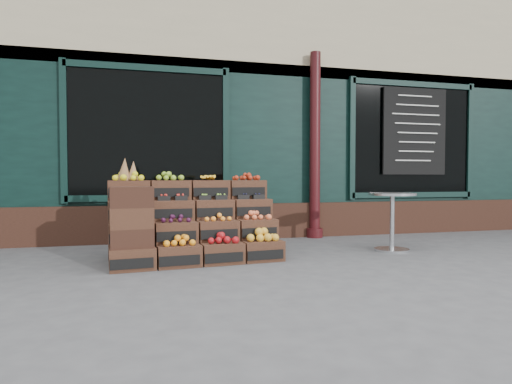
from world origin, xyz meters
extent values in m
plane|color=#48484B|center=(0.00, 0.00, 0.00)|extent=(60.00, 60.00, 0.00)
cube|color=black|center=(0.00, 5.20, 2.40)|extent=(12.00, 6.00, 4.80)
cube|color=#C1B28C|center=(0.00, 2.28, 3.80)|extent=(12.00, 0.18, 2.00)
cube|color=black|center=(0.00, 2.25, 1.50)|extent=(12.00, 0.12, 3.00)
cube|color=#311B13|center=(0.00, 2.18, 0.30)|extent=(12.00, 0.18, 0.60)
cube|color=black|center=(-1.60, 2.18, 1.75)|extent=(2.40, 0.06, 2.00)
cube|color=black|center=(3.20, 2.18, 1.75)|extent=(2.40, 0.06, 2.00)
cylinder|color=#370C0F|center=(1.20, 2.05, 1.60)|extent=(0.18, 0.18, 3.20)
cube|color=black|center=(3.20, 2.10, 1.90)|extent=(1.30, 0.04, 1.60)
cube|color=#42261A|center=(-1.80, 0.14, 0.13)|extent=(0.54, 0.40, 0.25)
cube|color=black|center=(-1.78, -0.05, 0.10)|extent=(0.46, 0.06, 0.11)
cube|color=gold|center=(-1.80, 0.14, 0.29)|extent=(0.43, 0.30, 0.08)
cube|color=#42261A|center=(-1.27, 0.19, 0.13)|extent=(0.54, 0.40, 0.25)
cube|color=black|center=(-1.26, 0.00, 0.10)|extent=(0.46, 0.06, 0.11)
cube|color=orange|center=(-1.27, 0.19, 0.30)|extent=(0.43, 0.30, 0.09)
cube|color=#42261A|center=(-0.75, 0.24, 0.13)|extent=(0.54, 0.40, 0.25)
cube|color=black|center=(-0.73, 0.05, 0.10)|extent=(0.46, 0.06, 0.11)
cube|color=maroon|center=(-0.75, 0.24, 0.30)|extent=(0.43, 0.30, 0.10)
cube|color=#42261A|center=(-0.23, 0.28, 0.13)|extent=(0.54, 0.40, 0.25)
cube|color=black|center=(-0.21, 0.10, 0.10)|extent=(0.46, 0.06, 0.11)
cube|color=gold|center=(-0.23, 0.28, 0.31)|extent=(0.43, 0.30, 0.12)
cube|color=#42261A|center=(-1.82, 0.35, 0.38)|extent=(0.54, 0.40, 0.25)
cube|color=black|center=(-1.80, 0.16, 0.35)|extent=(0.46, 0.06, 0.11)
cube|color=#9C8D3F|center=(-1.82, 0.35, 0.55)|extent=(0.43, 0.30, 0.09)
cube|color=#42261A|center=(-1.29, 0.40, 0.38)|extent=(0.54, 0.40, 0.25)
cube|color=black|center=(-1.28, 0.21, 0.35)|extent=(0.46, 0.06, 0.11)
cube|color=#350F2B|center=(-1.29, 0.40, 0.54)|extent=(0.43, 0.30, 0.06)
cube|color=#42261A|center=(-0.77, 0.45, 0.38)|extent=(0.54, 0.40, 0.25)
cube|color=black|center=(-0.76, 0.26, 0.35)|extent=(0.46, 0.06, 0.11)
cube|color=orange|center=(-0.77, 0.45, 0.54)|extent=(0.43, 0.30, 0.07)
cube|color=#42261A|center=(-0.25, 0.50, 0.38)|extent=(0.54, 0.40, 0.25)
cube|color=black|center=(-0.23, 0.31, 0.35)|extent=(0.46, 0.06, 0.11)
cube|color=#ED6A3E|center=(-0.25, 0.50, 0.54)|extent=(0.43, 0.30, 0.08)
cube|color=#42261A|center=(-1.84, 0.56, 0.63)|extent=(0.54, 0.40, 0.25)
cube|color=black|center=(-1.82, 0.38, 0.61)|extent=(0.46, 0.06, 0.11)
cube|color=#B41F1F|center=(-1.84, 0.56, 0.80)|extent=(0.43, 0.30, 0.09)
cube|color=#42261A|center=(-1.31, 0.61, 0.63)|extent=(0.54, 0.40, 0.25)
cube|color=black|center=(-1.30, 0.42, 0.61)|extent=(0.46, 0.06, 0.11)
cube|color=red|center=(-1.31, 0.61, 0.77)|extent=(0.43, 0.30, 0.03)
cube|color=#42261A|center=(-0.79, 0.66, 0.63)|extent=(0.54, 0.40, 0.25)
cube|color=black|center=(-0.78, 0.47, 0.61)|extent=(0.46, 0.06, 0.11)
cube|color=#88C13F|center=(-0.79, 0.66, 0.77)|extent=(0.43, 0.30, 0.03)
cube|color=#42261A|center=(-0.27, 0.71, 0.63)|extent=(0.54, 0.40, 0.25)
cube|color=black|center=(-0.25, 0.52, 0.61)|extent=(0.46, 0.06, 0.11)
cube|color=#171639|center=(-0.27, 0.71, 0.77)|extent=(0.43, 0.30, 0.03)
cube|color=#42261A|center=(-1.86, 0.77, 0.88)|extent=(0.54, 0.40, 0.25)
cube|color=black|center=(-1.84, 0.59, 0.86)|extent=(0.46, 0.06, 0.11)
cube|color=yellow|center=(-1.86, 0.77, 1.05)|extent=(0.43, 0.30, 0.09)
cube|color=#42261A|center=(-1.33, 0.82, 0.88)|extent=(0.54, 0.40, 0.25)
cube|color=black|center=(-1.32, 0.64, 0.86)|extent=(0.46, 0.06, 0.11)
cube|color=#7FAA2B|center=(-1.33, 0.82, 1.05)|extent=(0.43, 0.30, 0.09)
cube|color=#42261A|center=(-0.81, 0.87, 0.88)|extent=(0.54, 0.40, 0.25)
cube|color=black|center=(-0.80, 0.69, 0.86)|extent=(0.46, 0.06, 0.11)
cube|color=yellow|center=(-0.81, 0.87, 1.05)|extent=(0.43, 0.30, 0.08)
cube|color=#42261A|center=(-0.29, 0.92, 0.88)|extent=(0.54, 0.40, 0.25)
cube|color=black|center=(-0.27, 0.74, 0.86)|extent=(0.46, 0.06, 0.11)
cube|color=#9B2712|center=(-0.29, 0.92, 1.05)|extent=(0.43, 0.30, 0.07)
cube|color=#311B13|center=(-1.03, 0.42, 0.13)|extent=(2.10, 0.54, 0.25)
cube|color=#311B13|center=(-1.05, 0.64, 0.25)|extent=(2.10, 0.54, 0.50)
cube|color=#311B13|center=(-1.07, 0.85, 0.38)|extent=(2.10, 0.54, 0.76)
cone|color=olive|center=(-1.90, 0.77, 1.15)|extent=(0.17, 0.17, 0.29)
cone|color=olive|center=(-1.80, 0.81, 1.13)|extent=(0.16, 0.16, 0.25)
cube|color=#42261A|center=(-1.80, 0.15, 0.12)|extent=(0.50, 0.38, 0.24)
cube|color=#311B13|center=(-1.80, 0.15, 0.35)|extent=(0.50, 0.38, 0.24)
cube|color=#42261A|center=(-1.80, 0.15, 0.59)|extent=(0.50, 0.38, 0.24)
cube|color=#311B13|center=(-1.80, 0.15, 0.82)|extent=(0.50, 0.38, 0.24)
cylinder|color=#AFB0B6|center=(1.75, 0.50, 0.02)|extent=(0.48, 0.48, 0.03)
cylinder|color=#AFB0B6|center=(1.75, 0.50, 0.41)|extent=(0.07, 0.07, 0.79)
cylinder|color=#AFB0B6|center=(1.75, 0.50, 0.81)|extent=(0.66, 0.66, 0.03)
imported|color=#17531A|center=(-1.25, 2.90, 1.10)|extent=(0.91, 0.72, 2.20)
camera|label=1|loc=(-1.63, -4.89, 1.05)|focal=30.00mm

